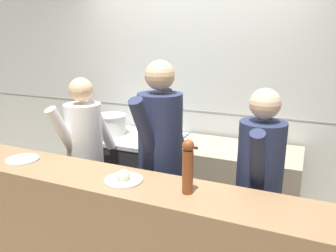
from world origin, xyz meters
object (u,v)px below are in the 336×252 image
(plated_dish_main, at_px, (22,160))
(chef_head_cook, at_px, (85,155))
(chefs_knife, at_px, (203,149))
(pepper_mill, at_px, (188,166))
(stock_pot, at_px, (111,124))
(mixing_bowl_steel, at_px, (250,147))
(oven_range, at_px, (135,174))
(chef_sous, at_px, (160,157))
(sauce_pot, at_px, (161,131))
(chef_line, at_px, (259,186))
(plated_dish_appetiser, at_px, (124,179))

(plated_dish_main, height_order, chef_head_cook, chef_head_cook)
(chefs_knife, relative_size, pepper_mill, 1.07)
(stock_pot, height_order, mixing_bowl_steel, stock_pot)
(stock_pot, xyz_separation_m, chef_head_cook, (0.14, -0.65, -0.12))
(oven_range, bearing_deg, chef_sous, -47.21)
(stock_pot, distance_m, pepper_mill, 1.78)
(oven_range, bearing_deg, pepper_mill, -48.53)
(sauce_pot, bearing_deg, pepper_mill, -58.45)
(sauce_pot, distance_m, chef_sous, 0.77)
(plated_dish_main, height_order, chef_sous, chef_sous)
(chefs_knife, bearing_deg, stock_pot, 173.34)
(pepper_mill, bearing_deg, chef_sous, 129.62)
(chef_sous, distance_m, chef_line, 0.80)
(chef_line, bearing_deg, chef_sous, 177.10)
(chefs_knife, distance_m, plated_dish_main, 1.57)
(chef_head_cook, bearing_deg, plated_dish_main, -91.89)
(stock_pot, height_order, chefs_knife, stock_pot)
(stock_pot, relative_size, chef_sous, 0.19)
(oven_range, relative_size, chefs_knife, 2.69)
(chef_head_cook, bearing_deg, stock_pot, 121.15)
(oven_range, bearing_deg, chef_line, -26.32)
(sauce_pot, bearing_deg, chefs_knife, -18.23)
(sauce_pot, height_order, chef_line, chef_line)
(chef_head_cook, bearing_deg, oven_range, 97.67)
(chefs_knife, xyz_separation_m, chef_line, (0.61, -0.56, -0.02))
(mixing_bowl_steel, height_order, chefs_knife, mixing_bowl_steel)
(sauce_pot, height_order, plated_dish_main, sauce_pot)
(stock_pot, bearing_deg, chef_sous, -36.22)
(plated_dish_main, distance_m, chef_sous, 1.10)
(chef_head_cook, distance_m, chef_sous, 0.77)
(stock_pot, relative_size, chef_head_cook, 0.21)
(mixing_bowl_steel, distance_m, chef_sous, 0.89)
(sauce_pot, relative_size, plated_dish_main, 1.26)
(stock_pot, relative_size, pepper_mill, 0.97)
(pepper_mill, bearing_deg, plated_dish_main, -179.79)
(oven_range, relative_size, chef_line, 0.63)
(stock_pot, distance_m, plated_dish_main, 1.18)
(oven_range, xyz_separation_m, plated_dish_appetiser, (0.60, -1.21, 0.56))
(oven_range, relative_size, sauce_pot, 3.22)
(sauce_pot, relative_size, chef_sous, 0.18)
(plated_dish_main, bearing_deg, chefs_knife, 42.23)
(chefs_knife, bearing_deg, plated_dish_appetiser, -101.84)
(chefs_knife, distance_m, plated_dish_appetiser, 1.09)
(chefs_knife, bearing_deg, mixing_bowl_steel, 13.72)
(oven_range, height_order, sauce_pot, sauce_pot)
(plated_dish_appetiser, height_order, chef_line, chef_line)
(plated_dish_main, bearing_deg, chef_sous, 28.20)
(stock_pot, bearing_deg, chefs_knife, -6.66)
(plated_dish_appetiser, bearing_deg, chefs_knife, 78.16)
(chefs_knife, distance_m, chef_head_cook, 1.09)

